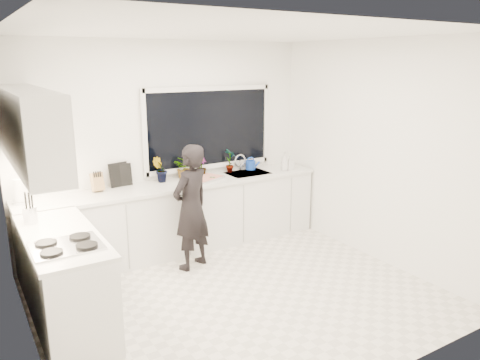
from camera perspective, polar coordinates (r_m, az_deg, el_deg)
floor at (r=5.18m, az=-0.29°, el=-13.91°), size 4.00×3.50×0.02m
wall_back at (r=6.23m, az=-8.79°, el=4.10°), size 4.00×0.02×2.70m
wall_left at (r=4.06m, az=-25.34°, el=-2.66°), size 0.02×3.50×2.70m
wall_right at (r=5.96m, az=16.44°, el=3.22°), size 0.02×3.50×2.70m
ceiling at (r=4.57m, az=-0.33°, el=17.73°), size 4.00×3.50×0.02m
window at (r=6.42m, az=-3.78°, el=6.34°), size 1.80×0.02×1.00m
base_cabinets_back at (r=6.18m, az=-7.34°, el=-4.66°), size 3.92×0.58×0.88m
base_cabinets_left at (r=4.74m, az=-20.53°, el=-11.58°), size 0.58×1.60×0.88m
countertop_back at (r=6.04m, az=-7.44°, el=-0.56°), size 3.94×0.62×0.04m
countertop_left at (r=4.57m, az=-21.04°, el=-6.36°), size 0.62×1.60×0.04m
upper_cabinets at (r=4.67m, az=-24.37°, el=5.81°), size 0.34×2.10×0.70m
sink at (r=6.54m, az=0.93°, el=0.45°), size 0.58×0.42×0.14m
faucet at (r=6.67m, az=0.01°, el=2.14°), size 0.03×0.03×0.22m
stovetop at (r=4.23m, az=-20.42°, el=-7.46°), size 0.56×0.48×0.03m
person at (r=5.57m, az=-5.98°, el=-3.34°), size 0.65×0.55×1.51m
pizza_tray at (r=6.16m, az=-4.27°, el=0.17°), size 0.54×0.48×0.03m
pizza at (r=6.16m, az=-4.28°, el=0.33°), size 0.49×0.43×0.01m
watering_can at (r=6.72m, az=1.30°, el=1.84°), size 0.16×0.16×0.13m
paper_towel_roll at (r=5.64m, az=-25.33°, el=-1.33°), size 0.12×0.12×0.26m
knife_block at (r=5.83m, az=-16.99°, el=-0.30°), size 0.14×0.11×0.22m
utensil_crock at (r=4.94m, az=-24.21°, el=-3.93°), size 0.16×0.16×0.16m
picture_frame_large at (r=6.01m, az=-14.09°, el=0.62°), size 0.22×0.03×0.28m
picture_frame_small at (r=5.99m, az=-14.55°, el=0.65°), size 0.25×0.07×0.30m
herb_plants at (r=6.25m, az=-6.05°, el=1.64°), size 1.22×0.34×0.34m
soap_bottles at (r=6.70m, az=5.72°, el=2.23°), size 0.21×0.14×0.27m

